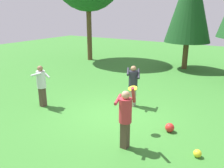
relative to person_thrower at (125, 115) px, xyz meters
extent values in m
plane|color=#387A2D|center=(-1.32, 1.61, -0.97)|extent=(40.00, 40.00, 0.00)
cube|color=#4C382D|center=(0.00, 0.00, -0.59)|extent=(0.19, 0.22, 0.76)
cylinder|color=#B72D38|center=(0.00, 0.00, 0.12)|extent=(0.34, 0.34, 0.66)
sphere|color=tan|center=(0.00, 0.00, 0.55)|extent=(0.21, 0.21, 0.21)
cylinder|color=#B72D38|center=(-0.19, -0.06, 0.41)|extent=(0.24, 0.56, 0.12)
cylinder|color=#B72D38|center=(0.19, 0.06, 0.57)|extent=(0.19, 0.38, 0.51)
cube|color=gray|center=(-1.18, 2.71, -0.59)|extent=(0.19, 0.22, 0.75)
cylinder|color=#23232D|center=(-1.18, 2.71, 0.11)|extent=(0.34, 0.34, 0.65)
sphere|color=#8C6647|center=(-1.18, 2.71, 0.53)|extent=(0.21, 0.21, 0.21)
cylinder|color=#23232D|center=(-1.00, 2.80, 0.33)|extent=(0.31, 0.52, 0.30)
cylinder|color=#23232D|center=(-1.36, 2.62, 0.41)|extent=(0.32, 0.53, 0.20)
cube|color=#4C382D|center=(-4.10, 0.83, -0.59)|extent=(0.19, 0.22, 0.75)
cylinder|color=silver|center=(-4.10, 0.83, 0.11)|extent=(0.34, 0.34, 0.65)
sphere|color=#8C6647|center=(-4.10, 0.83, 0.54)|extent=(0.21, 0.21, 0.21)
cylinder|color=silver|center=(-4.11, 1.03, 0.32)|extent=(0.51, 0.10, 0.37)
cylinder|color=silver|center=(-4.09, 0.63, 0.35)|extent=(0.56, 0.10, 0.24)
cylinder|color=yellow|center=(-0.30, 0.98, 0.39)|extent=(0.28, 0.27, 0.10)
sphere|color=yellow|center=(1.78, 0.59, -0.86)|extent=(0.21, 0.21, 0.21)
sphere|color=red|center=(0.74, 1.49, -0.83)|extent=(0.28, 0.28, 0.28)
cylinder|color=brown|center=(-1.25, 9.95, 0.56)|extent=(0.33, 0.33, 3.06)
cone|color=#19471E|center=(-1.25, 9.95, 3.17)|extent=(2.76, 2.76, 4.90)
cylinder|color=brown|center=(-8.06, 9.00, 1.24)|extent=(0.35, 0.35, 4.42)
camera|label=1|loc=(2.72, -4.95, 2.61)|focal=37.93mm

